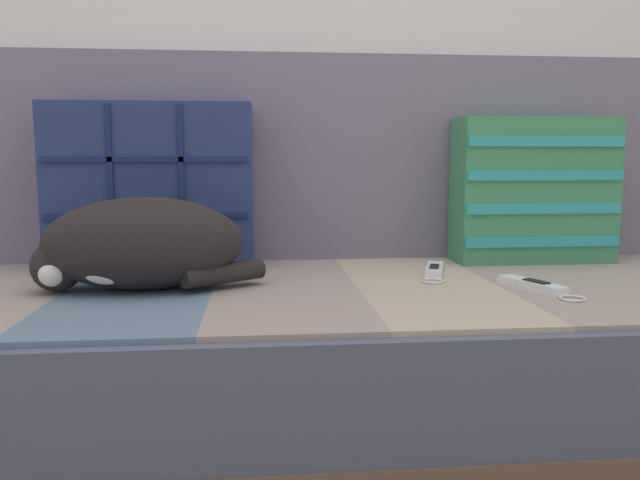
% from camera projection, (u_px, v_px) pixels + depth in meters
% --- Properties ---
extents(ground_plane, '(14.00, 14.00, 0.00)m').
position_uv_depth(ground_plane, '(360.00, 465.00, 1.27)').
color(ground_plane, '#7A6651').
extents(couch, '(1.87, 0.86, 0.36)m').
position_uv_depth(couch, '(352.00, 362.00, 1.36)').
color(couch, brown).
rests_on(couch, ground_plane).
extents(sofa_backrest, '(1.83, 0.14, 0.52)m').
position_uv_depth(sofa_backrest, '(333.00, 158.00, 1.66)').
color(sofa_backrest, slate).
rests_on(sofa_backrest, couch).
extents(throw_pillow_quilted, '(0.48, 0.14, 0.39)m').
position_uv_depth(throw_pillow_quilted, '(151.00, 186.00, 1.48)').
color(throw_pillow_quilted, navy).
rests_on(throw_pillow_quilted, couch).
extents(throw_pillow_striped, '(0.40, 0.14, 0.36)m').
position_uv_depth(throw_pillow_striped, '(533.00, 191.00, 1.58)').
color(throw_pillow_striped, '#3D8956').
rests_on(throw_pillow_striped, couch).
extents(sleeping_cat, '(0.46, 0.24, 0.19)m').
position_uv_depth(sleeping_cat, '(138.00, 246.00, 1.24)').
color(sleeping_cat, black).
rests_on(sleeping_cat, couch).
extents(game_remote_near, '(0.10, 0.20, 0.02)m').
position_uv_depth(game_remote_near, '(434.00, 271.00, 1.41)').
color(game_remote_near, white).
rests_on(game_remote_near, couch).
extents(game_remote_far, '(0.11, 0.21, 0.02)m').
position_uv_depth(game_remote_far, '(535.00, 286.00, 1.24)').
color(game_remote_far, white).
rests_on(game_remote_far, couch).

